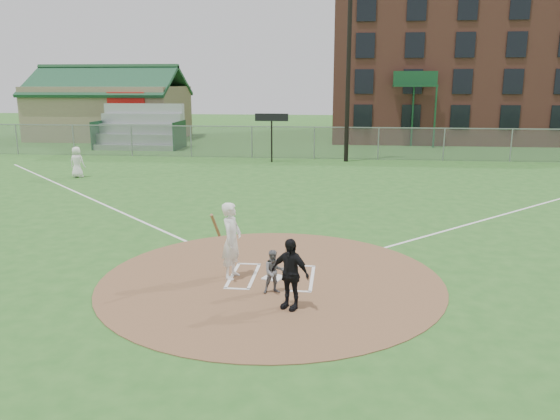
# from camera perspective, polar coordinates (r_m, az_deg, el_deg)

# --- Properties ---
(ground) EXTENTS (140.00, 140.00, 0.00)m
(ground) POSITION_cam_1_polar(r_m,az_deg,el_deg) (13.55, -0.93, -7.29)
(ground) COLOR #2A6021
(ground) RESTS_ON ground
(dirt_circle) EXTENTS (8.40, 8.40, 0.02)m
(dirt_circle) POSITION_cam_1_polar(r_m,az_deg,el_deg) (13.55, -0.93, -7.25)
(dirt_circle) COLOR brown
(dirt_circle) RESTS_ON ground
(home_plate) EXTENTS (0.59, 0.59, 0.03)m
(home_plate) POSITION_cam_1_polar(r_m,az_deg,el_deg) (13.59, -0.70, -7.07)
(home_plate) COLOR silver
(home_plate) RESTS_ON dirt_circle
(foul_line_first) EXTENTS (17.04, 17.04, 0.01)m
(foul_line_first) POSITION_cam_1_polar(r_m,az_deg,el_deg) (23.31, 24.61, 0.26)
(foul_line_first) COLOR white
(foul_line_first) RESTS_ON ground
(foul_line_third) EXTENTS (17.04, 17.04, 0.01)m
(foul_line_third) POSITION_cam_1_polar(r_m,az_deg,el_deg) (24.52, -19.51, 1.29)
(foul_line_third) COLOR white
(foul_line_third) RESTS_ON ground
(catcher) EXTENTS (0.59, 0.52, 1.02)m
(catcher) POSITION_cam_1_polar(r_m,az_deg,el_deg) (12.52, -0.64, -6.47)
(catcher) COLOR slate
(catcher) RESTS_ON dirt_circle
(umpire) EXTENTS (0.98, 0.75, 1.55)m
(umpire) POSITION_cam_1_polar(r_m,az_deg,el_deg) (11.62, 1.05, -6.67)
(umpire) COLOR black
(umpire) RESTS_ON dirt_circle
(ondeck_player) EXTENTS (0.80, 0.56, 1.57)m
(ondeck_player) POSITION_cam_1_polar(r_m,az_deg,el_deg) (29.71, -20.45, 4.71)
(ondeck_player) COLOR white
(ondeck_player) RESTS_ON ground
(batters_boxes) EXTENTS (2.08, 1.88, 0.01)m
(batters_boxes) POSITION_cam_1_polar(r_m,az_deg,el_deg) (13.68, -0.85, -6.97)
(batters_boxes) COLOR white
(batters_boxes) RESTS_ON dirt_circle
(batter_at_plate) EXTENTS (0.65, 1.08, 1.90)m
(batter_at_plate) POSITION_cam_1_polar(r_m,az_deg,el_deg) (13.41, -5.09, -3.18)
(batter_at_plate) COLOR white
(batter_at_plate) RESTS_ON dirt_circle
(outfield_fence) EXTENTS (56.08, 0.08, 2.03)m
(outfield_fence) POSITION_cam_1_polar(r_m,az_deg,el_deg) (34.83, 3.61, 7.03)
(outfield_fence) COLOR slate
(outfield_fence) RESTS_ON ground
(bleachers) EXTENTS (6.08, 3.20, 3.20)m
(bleachers) POSITION_cam_1_polar(r_m,az_deg,el_deg) (41.57, -14.49, 8.44)
(bleachers) COLOR #B7BABF
(bleachers) RESTS_ON ground
(clubhouse) EXTENTS (12.20, 8.71, 6.23)m
(clubhouse) POSITION_cam_1_polar(r_m,az_deg,el_deg) (49.68, -17.26, 9.90)
(clubhouse) COLOR gray
(clubhouse) RESTS_ON ground
(brick_warehouse) EXTENTS (30.00, 17.17, 15.00)m
(brick_warehouse) POSITION_cam_1_polar(r_m,az_deg,el_deg) (52.64, 22.96, 15.20)
(brick_warehouse) COLOR brown
(brick_warehouse) RESTS_ON ground
(light_pole) EXTENTS (1.20, 0.30, 12.22)m
(light_pole) POSITION_cam_1_polar(r_m,az_deg,el_deg) (33.65, 7.21, 16.28)
(light_pole) COLOR black
(light_pole) RESTS_ON ground
(scoreboard_sign) EXTENTS (2.00, 0.10, 2.93)m
(scoreboard_sign) POSITION_cam_1_polar(r_m,az_deg,el_deg) (33.13, -0.88, 9.12)
(scoreboard_sign) COLOR black
(scoreboard_sign) RESTS_ON ground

